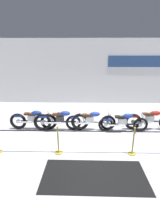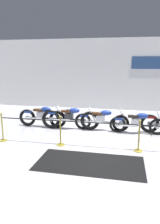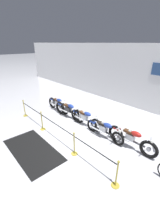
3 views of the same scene
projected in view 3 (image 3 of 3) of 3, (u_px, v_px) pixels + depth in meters
The scene contains 12 objects.
ground_plane at pixel (78, 130), 7.95m from camera, with size 120.00×120.00×0.00m, color silver.
back_wall at pixel (134, 77), 10.16m from camera, with size 28.00×0.29×4.20m.
motorcycle_blue_0 at pixel (58, 104), 9.98m from camera, with size 2.19×0.62×0.96m.
motorcycle_blue_1 at pixel (69, 111), 9.03m from camera, with size 2.50×0.62×0.98m.
motorcycle_blue_2 at pixel (85, 118), 8.19m from camera, with size 2.29×0.62×0.93m.
motorcycle_blue_3 at pixel (104, 130), 7.13m from camera, with size 2.23×0.62×0.91m.
motorcycle_red_4 at pixel (131, 139), 6.40m from camera, with size 2.35×0.62×0.96m.
stanchion_far_left at pixel (42, 118), 7.72m from camera, with size 6.98×0.28×1.05m.
stanchion_mid_left at pixel (42, 123), 7.86m from camera, with size 0.28×0.28×1.05m.
stanchion_mid_right at pixel (74, 147), 6.10m from camera, with size 0.28×0.28×1.05m.
stanchion_far_right at pixel (116, 178), 4.71m from camera, with size 0.28×0.28×1.05m.
floor_banner at pixel (33, 150), 6.48m from camera, with size 3.06×1.53×0.01m, color black.
Camera 3 is at (5.13, -4.46, 4.22)m, focal length 24.00 mm.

